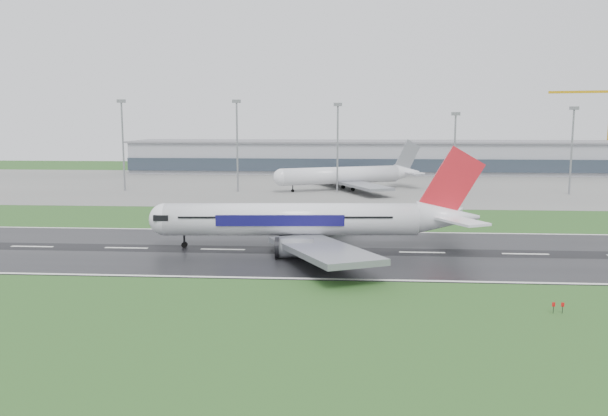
{
  "coord_description": "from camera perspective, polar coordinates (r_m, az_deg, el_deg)",
  "views": [
    {
      "loc": [
        -14.93,
        -120.06,
        26.15
      ],
      "look_at": [
        -24.33,
        12.0,
        7.0
      ],
      "focal_mm": 36.21,
      "sensor_mm": 36.0,
      "label": 1
    }
  ],
  "objects": [
    {
      "name": "floodmast_0",
      "position": [
        235.13,
        -16.48,
        5.45
      ],
      "size": [
        0.64,
        0.64,
        32.19
      ],
      "primitive_type": "cylinder",
      "color": "gray",
      "rests_on": "ground"
    },
    {
      "name": "terminal",
      "position": [
        306.0,
        6.88,
        4.68
      ],
      "size": [
        240.0,
        36.0,
        15.0
      ],
      "primitive_type": "cube",
      "color": "gray",
      "rests_on": "ground"
    },
    {
      "name": "main_airliner",
      "position": [
        124.43,
        1.0,
        0.79
      ],
      "size": [
        71.9,
        68.94,
        19.89
      ],
      "primitive_type": null,
      "rotation": [
        0.0,
        0.0,
        0.07
      ],
      "color": "white",
      "rests_on": "runway"
    },
    {
      "name": "floodmast_2",
      "position": [
        220.35,
        3.14,
        5.43
      ],
      "size": [
        0.64,
        0.64,
        30.84
      ],
      "primitive_type": "cylinder",
      "color": "gray",
      "rests_on": "ground"
    },
    {
      "name": "floodmast_3",
      "position": [
        223.61,
        13.81,
        4.82
      ],
      "size": [
        0.64,
        0.64,
        27.55
      ],
      "primitive_type": "cylinder",
      "color": "gray",
      "rests_on": "ground"
    },
    {
      "name": "parked_airliner",
      "position": [
        229.18,
        4.01,
        3.91
      ],
      "size": [
        78.3,
        76.2,
        17.74
      ],
      "primitive_type": null,
      "rotation": [
        0.0,
        0.0,
        0.42
      ],
      "color": "silver",
      "rests_on": "apron"
    },
    {
      "name": "runway",
      "position": [
        123.77,
        10.93,
        -4.1
      ],
      "size": [
        400.0,
        45.0,
        0.1
      ],
      "primitive_type": "cube",
      "color": "black",
      "rests_on": "ground"
    },
    {
      "name": "floodmast_4",
      "position": [
        233.73,
        23.63,
        4.74
      ],
      "size": [
        0.64,
        0.64,
        29.44
      ],
      "primitive_type": "cylinder",
      "color": "gray",
      "rests_on": "ground"
    },
    {
      "name": "apron",
      "position": [
        246.9,
        7.52,
        2.09
      ],
      "size": [
        400.0,
        130.0,
        0.08
      ],
      "primitive_type": "cube",
      "color": "slate",
      "rests_on": "ground"
    },
    {
      "name": "floodmast_1",
      "position": [
        223.88,
        -6.23,
        5.59
      ],
      "size": [
        0.64,
        0.64,
        32.03
      ],
      "primitive_type": "cylinder",
      "color": "gray",
      "rests_on": "ground"
    },
    {
      "name": "ground",
      "position": [
        123.78,
        10.93,
        -4.12
      ],
      "size": [
        520.0,
        520.0,
        0.0
      ],
      "primitive_type": "plane",
      "color": "#224B1B",
      "rests_on": "ground"
    }
  ]
}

